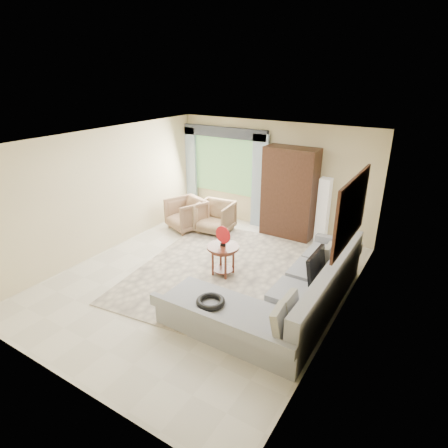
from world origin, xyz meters
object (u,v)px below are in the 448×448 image
Objects in this scene: floor_lamp at (323,211)px; armchair_left at (186,214)px; armoire at (289,193)px; armchair_right at (215,217)px; tv_screen at (317,266)px; coffee_table at (223,260)px; sectional_sofa at (288,298)px; potted_plant at (196,205)px.

armchair_left is at bearing -162.01° from floor_lamp.
floor_lamp is (0.80, 0.06, -0.30)m from armoire.
armchair_left is at bearing -169.40° from armchair_right.
tv_screen is 4.07m from armchair_left.
coffee_table is 0.73× the size of armchair_left.
coffee_table is (-1.54, 0.50, 0.04)m from sectional_sofa.
sectional_sofa is at bearing -17.96° from coffee_table.
floor_lamp reaches higher than armchair_right.
armoire is (0.30, 2.40, 0.73)m from coffee_table.
floor_lamp is (2.37, 0.79, 0.37)m from armchair_right.
armoire reaches higher than floor_lamp.
potted_plant is 3.55m from floor_lamp.
armchair_left is at bearing -157.59° from armoire.
tv_screen reaches higher than coffee_table.
armoire is (2.28, 0.94, 0.67)m from armchair_left.
armchair_right is (-1.27, 1.67, 0.06)m from coffee_table.
armchair_right reaches higher than coffee_table.
floor_lamp is (-0.70, 2.47, 0.03)m from tv_screen.
tv_screen is (0.27, 0.49, 0.44)m from sectional_sofa.
floor_lamp is at bearing -0.11° from potted_plant.
armoire reaches higher than coffee_table.
sectional_sofa is 5.65× the size of coffee_table.
coffee_table is at bearing -14.87° from armchair_left.
armoire reaches higher than armchair_left.
armchair_left is 1.10m from potted_plant.
armoire is at bearing 82.82° from coffee_table.
sectional_sofa reaches higher than armchair_left.
armchair_right is at bearing 151.31° from tv_screen.
coffee_table is 0.29× the size of armoire.
potted_plant is (-2.41, 2.47, -0.08)m from coffee_table.
potted_plant is (-1.14, 0.80, -0.13)m from armchair_right.
armchair_left is 0.73m from armchair_right.
armchair_left is 2.55m from armoire.
sectional_sofa is 0.71m from tv_screen.
armoire is at bearing -1.41° from potted_plant.
potted_plant is 2.83m from armoire.
armchair_right is at bearing -161.58° from floor_lamp.
tv_screen is at bearing -58.12° from armoire.
coffee_table is at bearing 179.60° from tv_screen.
tv_screen reaches higher than armchair_left.
coffee_table is 2.73m from floor_lamp.
coffee_table is 2.53m from armoire.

